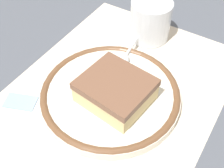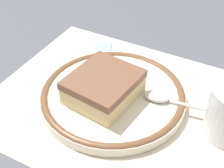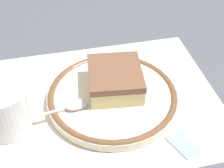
{
  "view_description": "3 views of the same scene",
  "coord_description": "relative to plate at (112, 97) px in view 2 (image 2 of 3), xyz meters",
  "views": [
    {
      "loc": [
        0.28,
        0.16,
        0.36
      ],
      "look_at": [
        0.02,
        0.0,
        0.04
      ],
      "focal_mm": 46.84,
      "sensor_mm": 36.0,
      "label": 1
    },
    {
      "loc": [
        -0.16,
        0.34,
        0.35
      ],
      "look_at": [
        0.02,
        0.0,
        0.04
      ],
      "focal_mm": 53.66,
      "sensor_mm": 36.0,
      "label": 2
    },
    {
      "loc": [
        -0.07,
        -0.41,
        0.41
      ],
      "look_at": [
        0.02,
        0.0,
        0.04
      ],
      "focal_mm": 54.04,
      "sensor_mm": 36.0,
      "label": 3
    }
  ],
  "objects": [
    {
      "name": "ground_plane",
      "position": [
        -0.02,
        -0.0,
        -0.01
      ],
      "size": [
        2.4,
        2.4,
        0.0
      ],
      "primitive_type": "plane",
      "color": "#4C515B"
    },
    {
      "name": "placemat",
      "position": [
        -0.02,
        -0.0,
        -0.01
      ],
      "size": [
        0.41,
        0.32,
        0.0
      ],
      "primitive_type": "cube",
      "color": "beige",
      "rests_on": "ground_plane"
    },
    {
      "name": "plate",
      "position": [
        0.0,
        0.0,
        0.0
      ],
      "size": [
        0.22,
        0.22,
        0.02
      ],
      "color": "silver",
      "rests_on": "placemat"
    },
    {
      "name": "cake_slice",
      "position": [
        0.01,
        0.01,
        0.03
      ],
      "size": [
        0.1,
        0.11,
        0.04
      ],
      "color": "beige",
      "rests_on": "plate"
    },
    {
      "name": "spoon",
      "position": [
        -0.08,
        -0.02,
        0.01
      ],
      "size": [
        0.15,
        0.03,
        0.01
      ],
      "color": "silver",
      "rests_on": "plate"
    },
    {
      "name": "sugar_packet",
      "position": [
        0.08,
        -0.12,
        -0.01
      ],
      "size": [
        0.05,
        0.06,
        0.01
      ],
      "primitive_type": "cube",
      "rotation": [
        0.0,
        0.0,
        1.94
      ],
      "color": "#8CB2E0",
      "rests_on": "placemat"
    }
  ]
}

